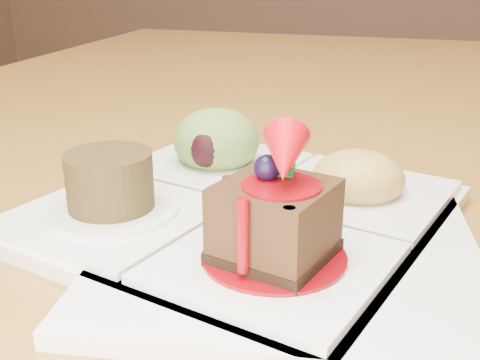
# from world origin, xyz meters

# --- Properties ---
(dining_table) EXTENTS (1.00, 1.80, 0.75)m
(dining_table) POSITION_xyz_m (0.00, 0.00, 0.68)
(dining_table) COLOR brown
(dining_table) RESTS_ON ground
(sampler_plate) EXTENTS (0.35, 0.35, 0.11)m
(sampler_plate) POSITION_xyz_m (0.12, -0.25, 0.77)
(sampler_plate) COLOR white
(sampler_plate) RESTS_ON dining_table
(second_plate) EXTENTS (0.29, 0.29, 0.01)m
(second_plate) POSITION_xyz_m (0.18, -0.30, 0.76)
(second_plate) COLOR white
(second_plate) RESTS_ON dining_table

